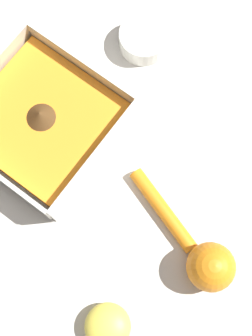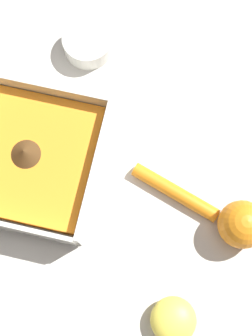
{
  "view_description": "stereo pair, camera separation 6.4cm",
  "coord_description": "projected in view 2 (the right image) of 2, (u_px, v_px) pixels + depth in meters",
  "views": [
    {
      "loc": [
        -0.11,
        -0.2,
        0.66
      ],
      "look_at": [
        0.01,
        -0.11,
        0.03
      ],
      "focal_mm": 50.0,
      "sensor_mm": 36.0,
      "label": 1
    },
    {
      "loc": [
        -0.14,
        -0.14,
        0.66
      ],
      "look_at": [
        0.01,
        -0.11,
        0.03
      ],
      "focal_mm": 50.0,
      "sensor_mm": 36.0,
      "label": 2
    }
  ],
  "objects": [
    {
      "name": "lemon_squeezer",
      "position": [
        231.0,
        219.0,
        0.63
      ],
      "size": [
        0.09,
        0.19,
        0.07
      ],
      "rotation": [
        0.0,
        0.0,
        4.4
      ],
      "color": "orange",
      "rests_on": "ground_plane"
    },
    {
      "name": "ground_plane",
      "position": [
        51.0,
        166.0,
        0.68
      ],
      "size": [
        4.0,
        4.0,
        0.0
      ],
      "primitive_type": "plane",
      "color": "beige"
    },
    {
      "name": "square_dish",
      "position": [
        28.0,
        160.0,
        0.66
      ],
      "size": [
        0.2,
        0.2,
        0.07
      ],
      "color": "silver",
      "rests_on": "ground_plane"
    },
    {
      "name": "spice_bowl",
      "position": [
        88.0,
        43.0,
        0.71
      ],
      "size": [
        0.08,
        0.08,
        0.03
      ],
      "color": "silver",
      "rests_on": "ground_plane"
    },
    {
      "name": "lemon_half",
      "position": [
        173.0,
        320.0,
        0.61
      ],
      "size": [
        0.06,
        0.06,
        0.03
      ],
      "color": "#EFDB4C",
      "rests_on": "ground_plane"
    }
  ]
}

